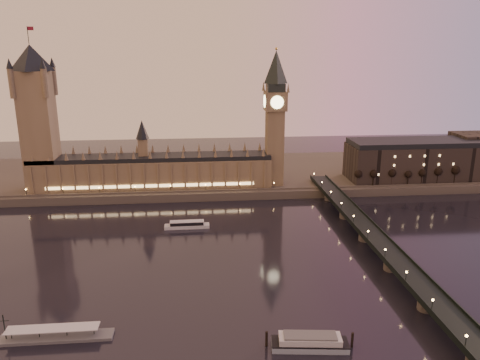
{
  "coord_description": "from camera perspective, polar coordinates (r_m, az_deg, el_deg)",
  "views": [
    {
      "loc": [
        -5.59,
        -229.05,
        110.5
      ],
      "look_at": [
        19.2,
        35.0,
        34.63
      ],
      "focal_mm": 35.0,
      "sensor_mm": 36.0,
      "label": 1
    }
  ],
  "objects": [
    {
      "name": "bare_tree_0",
      "position": [
        371.92,
        14.06,
        0.65
      ],
      "size": [
        6.16,
        6.16,
        12.53
      ],
      "color": "black",
      "rests_on": "ground"
    },
    {
      "name": "bare_tree_1",
      "position": [
        376.55,
        15.98,
        0.7
      ],
      "size": [
        6.16,
        6.16,
        12.53
      ],
      "color": "black",
      "rests_on": "ground"
    },
    {
      "name": "far_embankment",
      "position": [
        409.99,
        -0.2,
        0.76
      ],
      "size": [
        560.0,
        130.0,
        6.0
      ],
      "primitive_type": "cube",
      "color": "#423D35",
      "rests_on": "ground"
    },
    {
      "name": "moored_barge",
      "position": [
        189.48,
        8.51,
        -18.95
      ],
      "size": [
        33.37,
        11.44,
        6.16
      ],
      "rotation": [
        0.0,
        0.0,
        -0.12
      ],
      "color": "#8A9DAF",
      "rests_on": "ground"
    },
    {
      "name": "bare_tree_5",
      "position": [
        399.04,
        23.18,
        0.86
      ],
      "size": [
        6.16,
        6.16,
        12.53
      ],
      "color": "black",
      "rests_on": "ground"
    },
    {
      "name": "bare_tree_6",
      "position": [
        405.57,
        24.85,
        0.89
      ],
      "size": [
        6.16,
        6.16,
        12.53
      ],
      "color": "black",
      "rests_on": "ground"
    },
    {
      "name": "bare_tree_4",
      "position": [
        392.85,
        21.46,
        0.82
      ],
      "size": [
        6.16,
        6.16,
        12.53
      ],
      "color": "black",
      "rests_on": "ground"
    },
    {
      "name": "bare_tree_3",
      "position": [
        387.03,
        19.68,
        0.78
      ],
      "size": [
        6.16,
        6.16,
        12.53
      ],
      "color": "black",
      "rests_on": "ground"
    },
    {
      "name": "palace_of_westminster",
      "position": [
        362.77,
        -10.66,
        1.52
      ],
      "size": [
        180.0,
        26.62,
        52.0
      ],
      "color": "brown",
      "rests_on": "ground"
    },
    {
      "name": "westminster_bridge",
      "position": [
        270.06,
        16.35,
        -7.6
      ],
      "size": [
        13.2,
        260.0,
        15.3
      ],
      "color": "black",
      "rests_on": "ground"
    },
    {
      "name": "pontoon_pier",
      "position": [
        206.29,
        -21.57,
        -17.26
      ],
      "size": [
        43.86,
        7.31,
        11.7
      ],
      "color": "#595B5E",
      "rests_on": "ground"
    },
    {
      "name": "bare_tree_2",
      "position": [
        381.59,
        17.86,
        0.74
      ],
      "size": [
        6.16,
        6.16,
        12.53
      ],
      "color": "black",
      "rests_on": "ground"
    },
    {
      "name": "city_block",
      "position": [
        421.41,
        23.22,
        2.57
      ],
      "size": [
        155.0,
        45.0,
        34.0
      ],
      "color": "black",
      "rests_on": "ground"
    },
    {
      "name": "ground",
      "position": [
        254.37,
        -3.62,
        -9.82
      ],
      "size": [
        700.0,
        700.0,
        0.0
      ],
      "primitive_type": "plane",
      "color": "black",
      "rests_on": "ground"
    },
    {
      "name": "victoria_tower",
      "position": [
        370.97,
        -23.51,
        7.73
      ],
      "size": [
        31.68,
        31.68,
        118.0
      ],
      "color": "brown",
      "rests_on": "ground"
    },
    {
      "name": "big_ben",
      "position": [
        358.11,
        4.31,
        8.45
      ],
      "size": [
        17.68,
        17.68,
        104.0
      ],
      "color": "brown",
      "rests_on": "ground"
    },
    {
      "name": "cruise_boat_a",
      "position": [
        298.67,
        -6.48,
        -5.45
      ],
      "size": [
        28.24,
        6.37,
        4.51
      ],
      "rotation": [
        0.0,
        0.0,
        0.01
      ],
      "color": "silver",
      "rests_on": "ground"
    }
  ]
}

